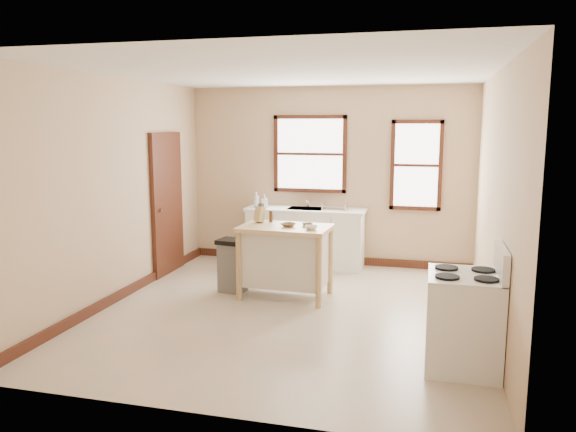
{
  "coord_description": "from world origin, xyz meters",
  "views": [
    {
      "loc": [
        1.58,
        -6.25,
        2.22
      ],
      "look_at": [
        -0.13,
        0.4,
        1.09
      ],
      "focal_mm": 35.0,
      "sensor_mm": 36.0,
      "label": 1
    }
  ],
  "objects_px": {
    "bowl_b": "(307,225)",
    "dish_rack": "(335,207)",
    "kitchen_island": "(285,262)",
    "gas_stove": "(464,307)",
    "soap_bottle_a": "(256,200)",
    "soap_bottle_b": "(265,201)",
    "pepper_grinder": "(271,217)",
    "bowl_c": "(311,228)",
    "trash_bin": "(233,265)",
    "knife_block": "(260,215)",
    "bowl_a": "(288,225)"
  },
  "relations": [
    {
      "from": "kitchen_island",
      "to": "trash_bin",
      "type": "distance_m",
      "value": 0.75
    },
    {
      "from": "trash_bin",
      "to": "dish_rack",
      "type": "bearing_deg",
      "value": 62.8
    },
    {
      "from": "soap_bottle_b",
      "to": "trash_bin",
      "type": "relative_size",
      "value": 0.28
    },
    {
      "from": "soap_bottle_a",
      "to": "gas_stove",
      "type": "bearing_deg",
      "value": -34.21
    },
    {
      "from": "dish_rack",
      "to": "gas_stove",
      "type": "xyz_separation_m",
      "value": [
        1.74,
        -3.26,
        -0.39
      ]
    },
    {
      "from": "soap_bottle_b",
      "to": "bowl_c",
      "type": "distance_m",
      "value": 2.07
    },
    {
      "from": "soap_bottle_b",
      "to": "trash_bin",
      "type": "xyz_separation_m",
      "value": [
        0.02,
        -1.55,
        -0.66
      ]
    },
    {
      "from": "soap_bottle_a",
      "to": "kitchen_island",
      "type": "bearing_deg",
      "value": -47.63
    },
    {
      "from": "bowl_c",
      "to": "pepper_grinder",
      "type": "bearing_deg",
      "value": 148.43
    },
    {
      "from": "soap_bottle_b",
      "to": "bowl_b",
      "type": "relative_size",
      "value": 1.35
    },
    {
      "from": "dish_rack",
      "to": "kitchen_island",
      "type": "bearing_deg",
      "value": -102.52
    },
    {
      "from": "soap_bottle_a",
      "to": "knife_block",
      "type": "relative_size",
      "value": 1.2
    },
    {
      "from": "soap_bottle_b",
      "to": "knife_block",
      "type": "bearing_deg",
      "value": -99.96
    },
    {
      "from": "kitchen_island",
      "to": "soap_bottle_b",
      "type": "bearing_deg",
      "value": 117.97
    },
    {
      "from": "kitchen_island",
      "to": "knife_block",
      "type": "height_order",
      "value": "knife_block"
    },
    {
      "from": "soap_bottle_b",
      "to": "pepper_grinder",
      "type": "xyz_separation_m",
      "value": [
        0.49,
        -1.35,
        -0.01
      ]
    },
    {
      "from": "knife_block",
      "to": "gas_stove",
      "type": "height_order",
      "value": "gas_stove"
    },
    {
      "from": "pepper_grinder",
      "to": "bowl_a",
      "type": "bearing_deg",
      "value": -40.48
    },
    {
      "from": "pepper_grinder",
      "to": "soap_bottle_a",
      "type": "bearing_deg",
      "value": 115.12
    },
    {
      "from": "pepper_grinder",
      "to": "bowl_a",
      "type": "distance_m",
      "value": 0.4
    },
    {
      "from": "knife_block",
      "to": "trash_bin",
      "type": "distance_m",
      "value": 0.77
    },
    {
      "from": "soap_bottle_b",
      "to": "gas_stove",
      "type": "bearing_deg",
      "value": -72.8
    },
    {
      "from": "kitchen_island",
      "to": "gas_stove",
      "type": "distance_m",
      "value": 2.7
    },
    {
      "from": "kitchen_island",
      "to": "bowl_c",
      "type": "relative_size",
      "value": 7.29
    },
    {
      "from": "knife_block",
      "to": "trash_bin",
      "type": "bearing_deg",
      "value": -138.8
    },
    {
      "from": "pepper_grinder",
      "to": "bowl_c",
      "type": "distance_m",
      "value": 0.74
    },
    {
      "from": "pepper_grinder",
      "to": "gas_stove",
      "type": "distance_m",
      "value": 3.08
    },
    {
      "from": "bowl_a",
      "to": "bowl_b",
      "type": "xyz_separation_m",
      "value": [
        0.23,
        0.09,
        -0.0
      ]
    },
    {
      "from": "knife_block",
      "to": "trash_bin",
      "type": "xyz_separation_m",
      "value": [
        -0.34,
        -0.12,
        -0.68
      ]
    },
    {
      "from": "kitchen_island",
      "to": "pepper_grinder",
      "type": "height_order",
      "value": "pepper_grinder"
    },
    {
      "from": "soap_bottle_b",
      "to": "bowl_b",
      "type": "height_order",
      "value": "soap_bottle_b"
    },
    {
      "from": "soap_bottle_a",
      "to": "soap_bottle_b",
      "type": "relative_size",
      "value": 1.19
    },
    {
      "from": "bowl_b",
      "to": "soap_bottle_b",
      "type": "bearing_deg",
      "value": 124.01
    },
    {
      "from": "bowl_a",
      "to": "dish_rack",
      "type": "bearing_deg",
      "value": 78.44
    },
    {
      "from": "soap_bottle_a",
      "to": "trash_bin",
      "type": "relative_size",
      "value": 0.34
    },
    {
      "from": "pepper_grinder",
      "to": "bowl_b",
      "type": "xyz_separation_m",
      "value": [
        0.54,
        -0.17,
        -0.06
      ]
    },
    {
      "from": "kitchen_island",
      "to": "gas_stove",
      "type": "relative_size",
      "value": 0.99
    },
    {
      "from": "bowl_c",
      "to": "trash_bin",
      "type": "relative_size",
      "value": 0.22
    },
    {
      "from": "bowl_b",
      "to": "kitchen_island",
      "type": "bearing_deg",
      "value": -166.56
    },
    {
      "from": "bowl_a",
      "to": "bowl_b",
      "type": "relative_size",
      "value": 1.22
    },
    {
      "from": "bowl_b",
      "to": "dish_rack",
      "type": "bearing_deg",
      "value": 86.32
    },
    {
      "from": "pepper_grinder",
      "to": "trash_bin",
      "type": "xyz_separation_m",
      "value": [
        -0.48,
        -0.19,
        -0.65
      ]
    },
    {
      "from": "kitchen_island",
      "to": "bowl_b",
      "type": "bearing_deg",
      "value": 16.0
    },
    {
      "from": "trash_bin",
      "to": "gas_stove",
      "type": "relative_size",
      "value": 0.62
    },
    {
      "from": "soap_bottle_a",
      "to": "gas_stove",
      "type": "height_order",
      "value": "soap_bottle_a"
    },
    {
      "from": "kitchen_island",
      "to": "pepper_grinder",
      "type": "bearing_deg",
      "value": 140.16
    },
    {
      "from": "knife_block",
      "to": "pepper_grinder",
      "type": "bearing_deg",
      "value": 48.07
    },
    {
      "from": "pepper_grinder",
      "to": "bowl_a",
      "type": "relative_size",
      "value": 0.83
    },
    {
      "from": "gas_stove",
      "to": "bowl_b",
      "type": "bearing_deg",
      "value": 136.73
    },
    {
      "from": "kitchen_island",
      "to": "pepper_grinder",
      "type": "relative_size",
      "value": 7.6
    }
  ]
}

